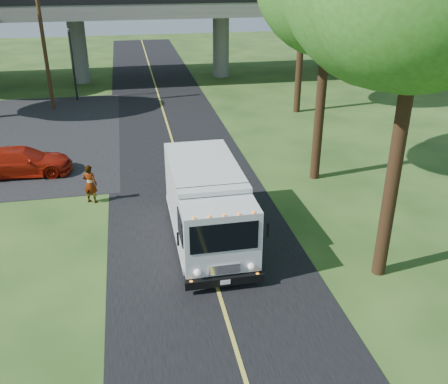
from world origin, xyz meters
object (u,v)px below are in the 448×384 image
object	(u,v)px
traffic_signal	(72,56)
utility_pole	(43,41)
step_van	(207,203)
pedestrian	(90,184)
red_sedan	(22,161)

from	to	relation	value
traffic_signal	utility_pole	world-z (taller)	utility_pole
utility_pole	step_van	distance (m)	21.42
traffic_signal	utility_pole	xyz separation A→B (m)	(-1.50, -2.00, 1.40)
utility_pole	pedestrian	size ratio (longest dim) A/B	5.24
step_van	red_sedan	bearing A→B (deg)	134.54
traffic_signal	step_van	bearing A→B (deg)	-74.11
step_van	pedestrian	distance (m)	6.03
traffic_signal	red_sedan	world-z (taller)	traffic_signal
traffic_signal	red_sedan	bearing A→B (deg)	-96.59
utility_pole	traffic_signal	bearing A→B (deg)	53.13
step_van	traffic_signal	bearing A→B (deg)	105.59
utility_pole	red_sedan	world-z (taller)	utility_pole
traffic_signal	step_van	distance (m)	22.68
traffic_signal	pedestrian	xyz separation A→B (m)	(1.80, -17.68, -2.34)
utility_pole	step_van	world-z (taller)	utility_pole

